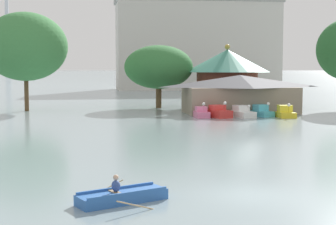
# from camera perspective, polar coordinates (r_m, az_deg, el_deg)

# --- Properties ---
(ground_plane) EXTENTS (2000.00, 2000.00, 0.00)m
(ground_plane) POSITION_cam_1_polar(r_m,az_deg,el_deg) (21.88, 9.20, -9.01)
(ground_plane) COLOR gray
(rowboat_with_rower) EXTENTS (3.74, 3.50, 1.27)m
(rowboat_with_rower) POSITION_cam_1_polar(r_m,az_deg,el_deg) (20.48, -5.14, -9.25)
(rowboat_with_rower) COLOR #2D60AD
(rowboat_with_rower) RESTS_ON ground
(pedal_boat_pink) EXTENTS (1.42, 2.54, 1.67)m
(pedal_boat_pink) POSITION_cam_1_polar(r_m,az_deg,el_deg) (54.74, 3.74, -0.05)
(pedal_boat_pink) COLOR pink
(pedal_boat_pink) RESTS_ON ground
(pedal_boat_red) EXTENTS (2.42, 3.31, 1.77)m
(pedal_boat_red) POSITION_cam_1_polar(r_m,az_deg,el_deg) (54.86, 5.66, 0.02)
(pedal_boat_red) COLOR red
(pedal_boat_red) RESTS_ON ground
(pedal_boat_white) EXTENTS (2.32, 3.29, 1.43)m
(pedal_boat_white) POSITION_cam_1_polar(r_m,az_deg,el_deg) (55.31, 8.25, -0.01)
(pedal_boat_white) COLOR white
(pedal_boat_white) RESTS_ON ground
(pedal_boat_cyan) EXTENTS (2.12, 3.04, 1.60)m
(pedal_boat_cyan) POSITION_cam_1_polar(r_m,az_deg,el_deg) (56.75, 10.34, 0.09)
(pedal_boat_cyan) COLOR #4CB7CC
(pedal_boat_cyan) RESTS_ON ground
(pedal_boat_yellow) EXTENTS (1.79, 2.58, 1.58)m
(pedal_boat_yellow) POSITION_cam_1_polar(r_m,az_deg,el_deg) (55.91, 12.90, -0.01)
(pedal_boat_yellow) COLOR yellow
(pedal_boat_yellow) RESTS_ON ground
(boathouse) EXTENTS (13.70, 7.38, 4.42)m
(boathouse) POSITION_cam_1_polar(r_m,az_deg,el_deg) (60.49, 7.98, 2.15)
(boathouse) COLOR gray
(boathouse) RESTS_ON ground
(green_roof_pavilion) EXTENTS (11.20, 11.20, 8.35)m
(green_roof_pavilion) POSITION_cam_1_polar(r_m,az_deg,el_deg) (68.32, 6.57, 4.28)
(green_roof_pavilion) COLOR brown
(green_roof_pavilion) RESTS_ON ground
(shoreline_tree_tall_left) EXTENTS (10.12, 10.12, 11.95)m
(shoreline_tree_tall_left) POSITION_cam_1_polar(r_m,az_deg,el_deg) (64.73, -15.54, 7.05)
(shoreline_tree_tall_left) COLOR brown
(shoreline_tree_tall_left) RESTS_ON ground
(shoreline_tree_mid) EXTENTS (8.99, 8.99, 8.21)m
(shoreline_tree_mid) POSITION_cam_1_polar(r_m,az_deg,el_deg) (67.37, -1.05, 5.06)
(shoreline_tree_mid) COLOR brown
(shoreline_tree_mid) RESTS_ON ground
(background_building_block) EXTENTS (39.68, 12.78, 21.68)m
(background_building_block) POSITION_cam_1_polar(r_m,az_deg,el_deg) (126.08, 3.25, 7.53)
(background_building_block) COLOR beige
(background_building_block) RESTS_ON ground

